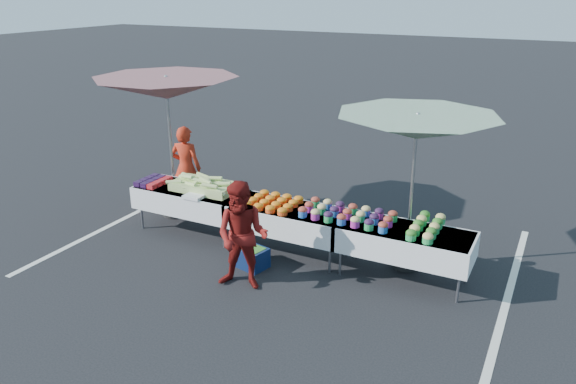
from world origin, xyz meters
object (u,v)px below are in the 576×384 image
at_px(umbrella_left, 167,89).
at_px(customer, 243,236).
at_px(table_right, 405,241).
at_px(table_left, 191,198).
at_px(table_center, 288,218).
at_px(umbrella_right, 417,128).
at_px(storage_bin, 251,257).
at_px(vendor, 186,168).

bearing_deg(umbrella_left, customer, -34.10).
xyz_separation_m(table_right, umbrella_left, (-4.30, 0.45, 1.68)).
relative_size(table_left, table_center, 1.00).
relative_size(table_left, umbrella_right, 0.78).
distance_m(table_center, customer, 1.21).
xyz_separation_m(table_center, umbrella_left, (-2.50, 0.45, 1.68)).
height_order(table_left, umbrella_left, umbrella_left).
xyz_separation_m(customer, umbrella_right, (1.82, 1.59, 1.33)).
bearing_deg(storage_bin, table_right, 30.53).
distance_m(table_right, customer, 2.23).
bearing_deg(table_right, table_center, 180.00).
relative_size(table_right, storage_bin, 3.46).
relative_size(umbrella_right, storage_bin, 4.46).
distance_m(table_center, table_right, 1.80).
height_order(table_center, vendor, vendor).
relative_size(table_right, customer, 1.23).
bearing_deg(customer, table_right, 21.04).
distance_m(table_left, vendor, 1.09).
height_order(umbrella_right, storage_bin, umbrella_right).
bearing_deg(table_right, storage_bin, -162.64).
bearing_deg(storage_bin, table_center, 79.96).
xyz_separation_m(table_right, storage_bin, (-2.08, -0.65, -0.42)).
height_order(umbrella_left, umbrella_right, umbrella_left).
xyz_separation_m(table_right, customer, (-1.87, -1.19, 0.17)).
height_order(customer, umbrella_right, umbrella_right).
bearing_deg(storage_bin, umbrella_right, 40.59).
distance_m(table_left, table_right, 3.60).
bearing_deg(table_left, vendor, 130.14).
height_order(vendor, storage_bin, vendor).
relative_size(table_left, table_right, 1.00).
bearing_deg(umbrella_left, table_right, -5.99).
relative_size(vendor, storage_bin, 2.88).
height_order(table_right, vendor, vendor).
distance_m(table_left, storage_bin, 1.71).
distance_m(table_right, umbrella_left, 4.64).
relative_size(table_center, table_right, 1.00).
bearing_deg(vendor, table_left, 117.41).
relative_size(customer, storage_bin, 2.81).
bearing_deg(umbrella_left, umbrella_right, -0.69).
distance_m(table_center, umbrella_right, 2.33).
height_order(vendor, umbrella_left, umbrella_left).
bearing_deg(vendor, customer, 127.50).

